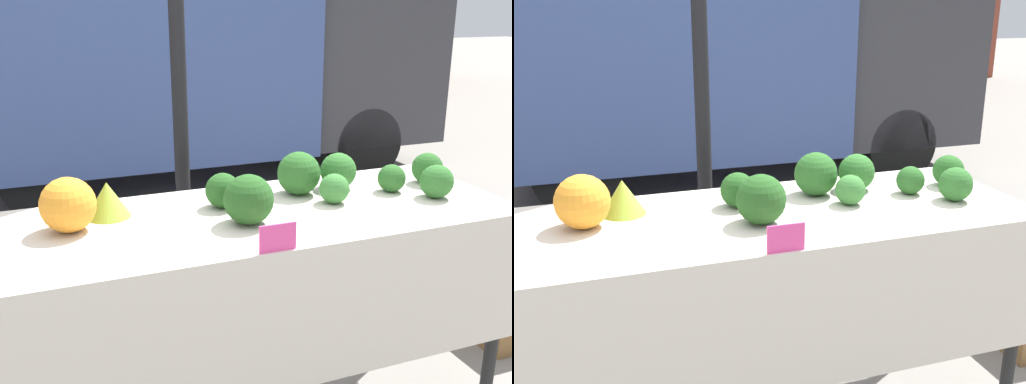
{
  "view_description": "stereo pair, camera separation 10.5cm",
  "coord_description": "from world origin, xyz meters",
  "views": [
    {
      "loc": [
        -0.74,
        -1.88,
        1.59
      ],
      "look_at": [
        0.0,
        0.0,
        0.94
      ],
      "focal_mm": 42.0,
      "sensor_mm": 36.0,
      "label": 1
    },
    {
      "loc": [
        -0.64,
        -1.91,
        1.59
      ],
      "look_at": [
        0.0,
        0.0,
        0.94
      ],
      "focal_mm": 42.0,
      "sensor_mm": 36.0,
      "label": 2
    }
  ],
  "objects": [
    {
      "name": "romanesco_head",
      "position": [
        -0.5,
        0.16,
        0.93
      ],
      "size": [
        0.16,
        0.16,
        0.13
      ],
      "color": "#93B238",
      "rests_on": "market_table"
    },
    {
      "name": "broccoli_head_4",
      "position": [
        0.31,
        -0.0,
        0.92
      ],
      "size": [
        0.11,
        0.11,
        0.11
      ],
      "color": "#387533",
      "rests_on": "market_table"
    },
    {
      "name": "broccoli_head_3",
      "position": [
        0.42,
        0.16,
        0.94
      ],
      "size": [
        0.15,
        0.15,
        0.15
      ],
      "color": "#2D6628",
      "rests_on": "market_table"
    },
    {
      "name": "broccoli_head_5",
      "position": [
        0.24,
        0.15,
        0.95
      ],
      "size": [
        0.17,
        0.17,
        0.17
      ],
      "color": "#285B23",
      "rests_on": "market_table"
    },
    {
      "name": "parked_truck",
      "position": [
        0.66,
        3.57,
        1.4
      ],
      "size": [
        4.28,
        1.98,
        2.7
      ],
      "color": "#384C84",
      "rests_on": "ground_plane"
    },
    {
      "name": "price_sign",
      "position": [
        -0.06,
        -0.34,
        0.91
      ],
      "size": [
        0.12,
        0.01,
        0.09
      ],
      "color": "#EF4793",
      "rests_on": "market_table"
    },
    {
      "name": "broccoli_head_6",
      "position": [
        0.71,
        -0.09,
        0.93
      ],
      "size": [
        0.13,
        0.13,
        0.13
      ],
      "color": "#2D6628",
      "rests_on": "market_table"
    },
    {
      "name": "tent_pole",
      "position": [
        -0.07,
        0.77,
        1.17
      ],
      "size": [
        0.07,
        0.07,
        2.34
      ],
      "color": "black",
      "rests_on": "ground_plane"
    },
    {
      "name": "broccoli_head_2",
      "position": [
        -0.06,
        -0.09,
        0.95
      ],
      "size": [
        0.17,
        0.17,
        0.17
      ],
      "color": "#23511E",
      "rests_on": "market_table"
    },
    {
      "name": "market_table",
      "position": [
        0.0,
        -0.06,
        0.74
      ],
      "size": [
        1.89,
        0.71,
        0.86
      ],
      "color": "beige",
      "rests_on": "ground_plane"
    },
    {
      "name": "orange_cauliflower",
      "position": [
        -0.63,
        0.06,
        0.95
      ],
      "size": [
        0.18,
        0.18,
        0.18
      ],
      "color": "orange",
      "rests_on": "market_table"
    },
    {
      "name": "broccoli_head_7",
      "position": [
        -0.09,
        0.11,
        0.93
      ],
      "size": [
        0.13,
        0.13,
        0.13
      ],
      "color": "#23511E",
      "rests_on": "market_table"
    },
    {
      "name": "broccoli_head_0",
      "position": [
        0.59,
        0.04,
        0.92
      ],
      "size": [
        0.11,
        0.11,
        0.11
      ],
      "color": "#285B23",
      "rests_on": "market_table"
    },
    {
      "name": "broccoli_head_1",
      "position": [
        0.8,
        0.09,
        0.93
      ],
      "size": [
        0.13,
        0.13,
        0.13
      ],
      "color": "#285B23",
      "rests_on": "market_table"
    }
  ]
}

